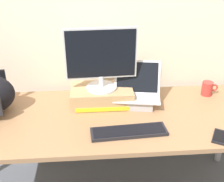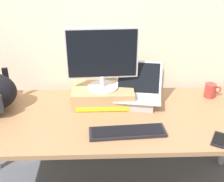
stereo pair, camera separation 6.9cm
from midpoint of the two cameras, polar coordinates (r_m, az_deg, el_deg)
The scene contains 9 objects.
back_wall at distance 2.10m, azimuth 0.50°, elevation 15.84°, with size 7.00×0.10×2.60m, color beige.
desk at distance 1.89m, azimuth 1.06°, elevation -6.51°, with size 2.07×0.78×0.73m.
toner_box_yellow at distance 1.98m, azimuth -0.87°, elevation -0.86°, with size 0.43×0.26×0.12m.
desktop_monitor at distance 1.87m, azimuth -0.92°, elevation 6.52°, with size 0.48×0.21×0.42m.
open_laptop at distance 1.97m, azimuth 6.21°, elevation -1.09°, with size 0.35×0.29×0.29m.
external_keyboard at distance 1.69m, azimuth 4.31°, elevation -8.25°, with size 0.46×0.15×0.02m.
coffee_mug at distance 2.19m, azimuth 20.11°, elevation 0.11°, with size 0.12×0.08×0.10m.
cell_phone at distance 1.76m, azimuth 21.91°, elevation -9.08°, with size 0.14×0.16×0.01m.
plush_toy at distance 2.20m, azimuth -19.35°, elevation 0.36°, with size 0.10×0.10×0.10m.
Camera 2 is at (-0.06, -1.57, 1.72)m, focal length 45.29 mm.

